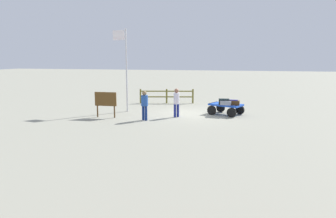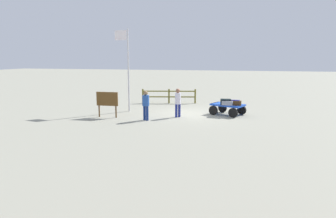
# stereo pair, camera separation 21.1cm
# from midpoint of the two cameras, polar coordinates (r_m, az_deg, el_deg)

# --- Properties ---
(ground_plane) EXTENTS (120.00, 120.00, 0.00)m
(ground_plane) POSITION_cam_midpoint_polar(r_m,az_deg,el_deg) (18.74, 3.66, -0.84)
(ground_plane) COLOR gray
(luggage_cart) EXTENTS (2.18, 1.89, 0.65)m
(luggage_cart) POSITION_cam_midpoint_polar(r_m,az_deg,el_deg) (18.60, 10.27, 0.39)
(luggage_cart) COLOR blue
(luggage_cart) RESTS_ON ground
(suitcase_tan) EXTENTS (0.65, 0.40, 0.25)m
(suitcase_tan) POSITION_cam_midpoint_polar(r_m,az_deg,el_deg) (18.20, 11.75, 1.13)
(suitcase_tan) COLOR #402A14
(suitcase_tan) RESTS_ON luggage_cart
(suitcase_dark) EXTENTS (0.54, 0.37, 0.28)m
(suitcase_dark) POSITION_cam_midpoint_polar(r_m,az_deg,el_deg) (18.28, 11.63, 1.21)
(suitcase_dark) COLOR navy
(suitcase_dark) RESTS_ON luggage_cart
(suitcase_navy) EXTENTS (0.69, 0.49, 0.25)m
(suitcase_navy) POSITION_cam_midpoint_polar(r_m,az_deg,el_deg) (18.13, 10.35, 1.14)
(suitcase_navy) COLOR gray
(suitcase_navy) RESTS_ON luggage_cart
(suitcase_grey) EXTENTS (0.63, 0.46, 0.33)m
(suitcase_grey) POSITION_cam_midpoint_polar(r_m,az_deg,el_deg) (18.25, 9.97, 1.33)
(suitcase_grey) COLOR black
(suitcase_grey) RESTS_ON luggage_cart
(worker_lead) EXTENTS (0.46, 0.46, 1.64)m
(worker_lead) POSITION_cam_midpoint_polar(r_m,az_deg,el_deg) (17.47, 1.23, 1.56)
(worker_lead) COLOR navy
(worker_lead) RESTS_ON ground
(worker_trailing) EXTENTS (0.49, 0.49, 1.61)m
(worker_trailing) POSITION_cam_midpoint_polar(r_m,az_deg,el_deg) (16.62, -4.72, 1.13)
(worker_trailing) COLOR navy
(worker_trailing) RESTS_ON ground
(flagpole) EXTENTS (0.92, 0.19, 5.09)m
(flagpole) POSITION_cam_midpoint_polar(r_m,az_deg,el_deg) (19.36, -8.30, 8.42)
(flagpole) COLOR silver
(flagpole) RESTS_ON ground
(signboard) EXTENTS (1.27, 0.11, 1.44)m
(signboard) POSITION_cam_midpoint_polar(r_m,az_deg,el_deg) (17.73, -11.79, 1.53)
(signboard) COLOR #4C3319
(signboard) RESTS_ON ground
(wooden_fence) EXTENTS (3.91, 0.94, 1.05)m
(wooden_fence) POSITION_cam_midpoint_polar(r_m,az_deg,el_deg) (22.80, -0.51, 2.59)
(wooden_fence) COLOR brown
(wooden_fence) RESTS_ON ground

